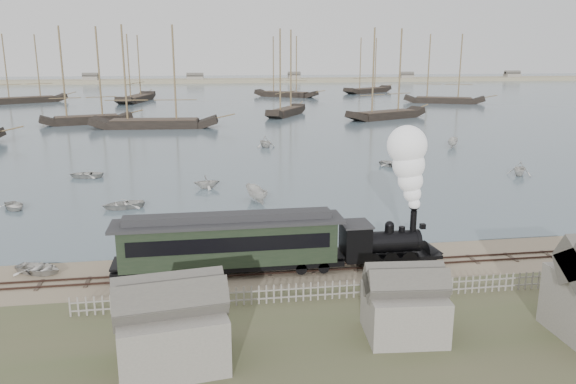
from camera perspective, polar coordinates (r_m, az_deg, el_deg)
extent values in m
plane|color=gray|center=(41.46, 3.23, -6.75)|extent=(600.00, 600.00, 0.00)
cube|color=#445962|center=(208.57, -6.70, 9.88)|extent=(600.00, 336.00, 0.06)
cube|color=#34221C|center=(39.16, 4.00, -7.89)|extent=(120.00, 0.08, 0.12)
cube|color=#34221C|center=(40.06, 3.68, -7.36)|extent=(120.00, 0.08, 0.12)
cube|color=#3A2C25|center=(39.63, 3.83, -7.72)|extent=(120.00, 1.80, 0.06)
cube|color=tan|center=(288.38, -7.38, 10.97)|extent=(500.00, 20.00, 1.80)
cube|color=black|center=(40.64, 10.42, -6.32)|extent=(6.91, 2.03, 0.25)
cylinder|color=black|center=(40.18, 9.93, -5.00)|extent=(4.27, 1.53, 1.53)
cube|color=black|center=(39.47, 6.85, -4.93)|extent=(1.83, 2.24, 2.34)
cube|color=#2C2C2F|center=(39.09, 6.90, -3.24)|extent=(2.03, 2.44, 0.12)
cylinder|color=black|center=(40.41, 12.61, -2.98)|extent=(0.45, 0.45, 1.63)
sphere|color=black|center=(39.87, 10.28, -3.37)|extent=(0.65, 0.65, 0.65)
cone|color=black|center=(41.83, 14.65, -6.11)|extent=(1.42, 2.03, 2.03)
cube|color=black|center=(40.77, 13.52, -3.40)|extent=(0.36, 0.36, 0.36)
cube|color=black|center=(38.52, -5.95, -7.25)|extent=(15.40, 2.53, 0.38)
cube|color=black|center=(37.99, -6.01, -5.08)|extent=(14.30, 2.75, 2.75)
cube|color=black|center=(36.58, -5.90, -5.38)|extent=(13.20, 0.06, 0.99)
cube|color=black|center=(39.23, -6.12, -4.04)|extent=(13.20, 0.06, 0.99)
cube|color=#2C2C2F|center=(37.55, -6.06, -3.02)|extent=(15.40, 2.97, 0.20)
cube|color=#2C2C2F|center=(37.46, -6.07, -2.54)|extent=(13.75, 1.32, 0.49)
imported|color=beige|center=(42.23, -23.99, -7.10)|extent=(3.59, 4.05, 0.69)
imported|color=beige|center=(59.81, -26.09, -1.26)|extent=(4.03, 3.74, 0.68)
imported|color=beige|center=(62.51, -8.25, 1.05)|extent=(2.71, 3.07, 1.51)
imported|color=beige|center=(56.60, -3.25, -0.19)|extent=(4.17, 2.58, 1.51)
imported|color=beige|center=(75.12, 10.85, 2.87)|extent=(5.00, 5.18, 0.87)
imported|color=beige|center=(74.00, 22.49, 2.22)|extent=(4.33, 4.25, 1.73)
imported|color=beige|center=(92.94, 16.39, 4.84)|extent=(3.96, 3.17, 1.46)
imported|color=beige|center=(71.54, -19.83, 1.71)|extent=(3.16, 4.20, 0.82)
imported|color=beige|center=(88.97, -2.31, 5.13)|extent=(4.32, 4.07, 1.81)
imported|color=beige|center=(56.32, -16.40, -1.19)|extent=(3.81, 4.58, 0.82)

